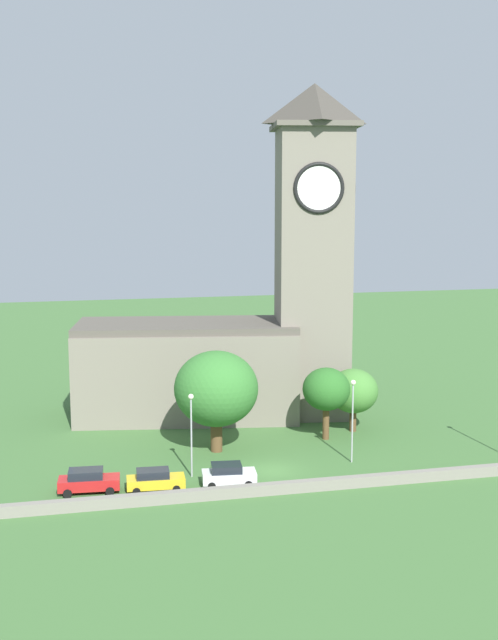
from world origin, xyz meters
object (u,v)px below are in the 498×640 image
car_red (88,481)px  car_white (228,474)px  car_yellow (155,480)px  streetlamp_central (353,408)px  tree_riverside_west (216,389)px  tree_riverside_east (326,390)px  streetlamp_west_mid (191,422)px  church (243,316)px  tree_by_tower (353,391)px

car_red → car_white: car_red is taller
car_red → car_yellow: size_ratio=1.05×
car_yellow → car_white: bearing=-1.9°
streetlamp_central → tree_riverside_west: size_ratio=0.79×
car_yellow → tree_riverside_east: 19.85m
car_yellow → streetlamp_west_mid: bearing=36.1°
car_yellow → tree_riverside_west: tree_riverside_west is taller
church → streetlamp_central: bearing=-71.2°
car_white → tree_riverside_west: 9.79m
car_yellow → tree_by_tower: tree_by_tower is taller
tree_by_tower → tree_riverside_west: tree_riverside_west is taller
streetlamp_west_mid → car_yellow: bearing=-143.9°
tree_by_tower → car_red: bearing=-157.1°
streetlamp_west_mid → tree_by_tower: bearing=27.9°
church → tree_riverside_east: bearing=-60.7°
car_red → tree_riverside_west: tree_riverside_west is taller
car_red → tree_by_tower: (25.33, 10.69, 3.03)m
car_yellow → church: bearing=60.0°
streetlamp_central → tree_riverside_east: size_ratio=1.06×
car_white → streetlamp_central: streetlamp_central is taller
car_red → car_yellow: bearing=-8.1°
car_red → car_white: (10.73, -0.90, -0.05)m
car_yellow → streetlamp_central: (17.04, 2.81, 3.93)m
streetlamp_west_mid → tree_riverside_east: size_ratio=1.01×
church → car_yellow: 24.54m
streetlamp_west_mid → tree_riverside_west: size_ratio=0.76×
church → streetlamp_west_mid: bearing=-115.2°
car_white → tree_riverside_west: size_ratio=0.48×
car_yellow → tree_by_tower: 23.50m
car_yellow → tree_by_tower: (20.32, 11.40, 3.11)m
car_red → streetlamp_central: streetlamp_central is taller
car_red → tree_riverside_east: size_ratio=0.70×
tree_riverside_east → streetlamp_west_mid: bearing=-152.4°
church → streetlamp_west_mid: church is taller
car_red → tree_by_tower: 27.66m
streetlamp_west_mid → car_red: bearing=-168.8°
streetlamp_west_mid → tree_riverside_east: (13.74, 7.20, 0.14)m
car_white → streetlamp_central: bearing=14.8°
car_white → tree_by_tower: (14.60, 11.59, 3.08)m
streetlamp_west_mid → streetlamp_central: 13.83m
car_yellow → streetlamp_west_mid: streetlamp_west_mid is taller
streetlamp_west_mid → streetlamp_central: size_ratio=0.96×
car_yellow → tree_riverside_west: (6.38, 8.32, 4.83)m
streetlamp_west_mid → tree_riverside_west: bearing=62.1°
car_white → tree_riverside_east: bearing=40.9°
church → tree_riverside_east: 12.81m
church → car_yellow: (-11.32, -19.60, -9.48)m
church → car_white: size_ratio=7.63×
tree_riverside_west → streetlamp_central: bearing=-27.4°
car_yellow → streetlamp_west_mid: (3.21, 2.34, 3.76)m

